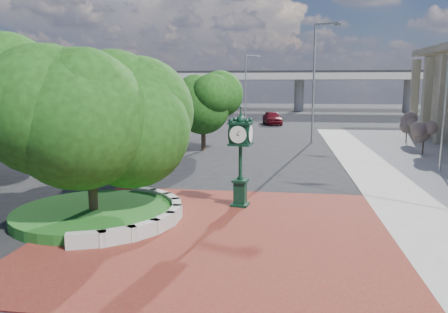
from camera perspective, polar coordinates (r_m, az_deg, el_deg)
ground at (r=16.52m, az=-0.38°, el=-8.83°), size 200.00×200.00×0.00m
plaza at (r=15.58m, az=-0.91°, el=-9.90°), size 12.00×12.00×0.04m
planter_wall at (r=17.02m, az=-9.51°, el=-7.45°), size 2.96×6.77×0.54m
grass_bed at (r=17.84m, az=-16.61°, el=-7.16°), size 6.10×6.10×0.40m
overpass at (r=85.56m, az=6.29°, el=10.36°), size 90.00×12.00×7.50m
tree_planter at (r=17.19m, az=-17.17°, el=4.18°), size 5.20×5.20×6.33m
tree_street at (r=34.15m, az=-2.73°, el=6.21°), size 4.40×4.40×5.45m
post_clock at (r=18.32m, az=2.16°, el=0.44°), size 0.98×0.98×4.21m
parked_car at (r=56.48m, az=6.32°, el=5.05°), size 2.98×5.34×1.72m
flagpole_b at (r=28.32m, az=27.14°, el=9.21°), size 1.70×0.19×10.85m
street_lamp_near at (r=39.30m, az=12.01°, el=10.49°), size 2.18×1.06×10.25m
street_lamp_far at (r=55.14m, az=3.04°, el=9.38°), size 1.87×0.83×8.68m
shrub_mid at (r=35.20m, az=24.66°, el=2.77°), size 1.20×1.20×2.20m
shrub_far at (r=41.48m, az=22.80°, el=3.79°), size 1.20×1.20×2.20m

